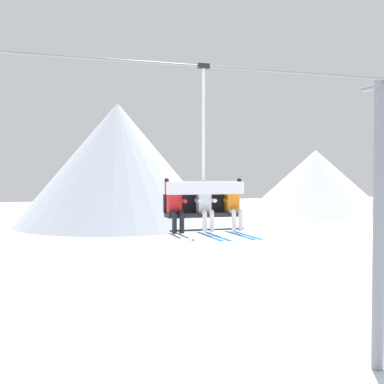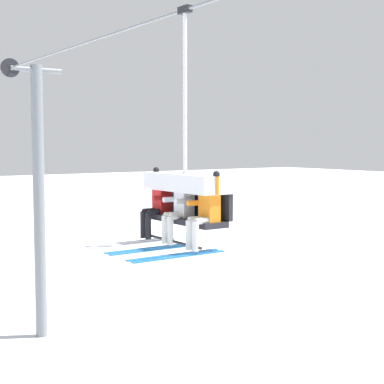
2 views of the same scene
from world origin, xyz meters
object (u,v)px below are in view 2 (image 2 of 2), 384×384
lift_tower_near (38,196)px  skier_white (178,208)px  skier_red (156,203)px  skier_orange (203,211)px  chairlift_chair (189,188)px

lift_tower_near → skier_white: bearing=-5.7°
skier_red → skier_white: bearing=-0.5°
skier_red → skier_orange: 1.47m
skier_orange → lift_tower_near: bearing=174.7°
chairlift_chair → skier_red: bearing=-163.9°
skier_white → skier_orange: bearing=0.5°
lift_tower_near → skier_white: lift_tower_near is taller
lift_tower_near → chairlift_chair: (9.27, -0.71, 0.85)m
chairlift_chair → skier_white: (-0.00, -0.22, -0.34)m
lift_tower_near → skier_red: bearing=-6.2°
skier_red → chairlift_chair: bearing=16.1°
chairlift_chair → skier_white: size_ratio=2.34×
lift_tower_near → chairlift_chair: bearing=-4.4°
chairlift_chair → skier_red: chairlift_chair is taller
chairlift_chair → skier_red: size_ratio=2.34×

